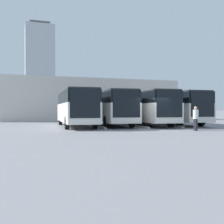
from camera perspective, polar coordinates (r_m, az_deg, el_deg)
ground_plane at (r=22.76m, az=8.16°, el=-3.47°), size 600.00×600.00×0.00m
bus_0 at (r=29.73m, az=12.37°, el=0.98°), size 3.37×10.93×3.26m
curb_divider_0 at (r=27.53m, az=11.07°, el=-2.62°), size 0.72×6.31×0.15m
bus_1 at (r=27.81m, az=6.70°, el=1.02°), size 3.37×10.93×3.26m
curb_divider_1 at (r=25.69m, az=4.82°, el=-2.84°), size 0.72×6.31×0.15m
bus_2 at (r=27.19m, az=-0.47°, el=1.03°), size 3.37×10.93×3.26m
curb_divider_2 at (r=25.21m, az=-2.99°, el=-2.90°), size 0.72×6.31×0.15m
bus_3 at (r=25.93m, az=-7.38°, el=1.05°), size 3.37×10.93×3.26m
pedestrian at (r=21.72m, az=16.63°, el=-1.10°), size 0.48×0.48×1.81m
station_building at (r=44.24m, az=-5.54°, el=2.39°), size 26.48×14.23×5.96m
office_tower at (r=222.46m, az=-14.53°, el=8.60°), size 20.96×20.96×66.79m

